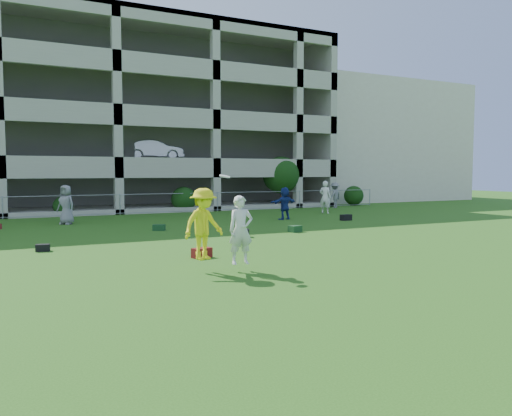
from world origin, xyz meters
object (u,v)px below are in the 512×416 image
bystander_d (285,203)px  frisbee_contest (213,225)px  stucco_building (351,144)px  crate_d (244,233)px  bystander_f (335,195)px  bystander_e (325,197)px  bystander_c (66,205)px  parking_garage (94,122)px

bystander_d → frisbee_contest: 13.74m
stucco_building → bystander_d: (-15.97, -15.67, -4.17)m
stucco_building → frisbee_contest: 36.22m
bystander_d → crate_d: bearing=39.8°
stucco_building → frisbee_contest: size_ratio=7.22×
bystander_f → bystander_e: bearing=25.7°
bystander_e → bystander_c: bearing=53.1°
stucco_building → bystander_c: size_ratio=8.71×
bystander_c → bystander_f: bystander_c is taller
bystander_d → frisbee_contest: bearing=44.7°
stucco_building → bystander_e: (-11.91, -13.39, -4.04)m
bystander_e → parking_garage: parking_garage is taller
bystander_c → crate_d: bearing=-8.9°
bystander_c → bystander_f: (17.47, 3.18, -0.05)m
bystander_d → frisbee_contest: frisbee_contest is taller
crate_d → parking_garage: bearing=96.2°
bystander_e → parking_garage: 17.89m
bystander_e → bystander_f: 4.58m
bystander_d → bystander_f: (7.13, 5.66, 0.03)m
crate_d → frisbee_contest: size_ratio=0.16×
stucco_building → bystander_c: bearing=-153.4°
bystander_c → frisbee_contest: frisbee_contest is taller
bystander_c → bystander_d: size_ratio=1.10×
stucco_building → bystander_e: bearing=-131.7°
bystander_c → bystander_e: bystander_e is taller
bystander_d → parking_garage: size_ratio=0.06×
stucco_building → bystander_f: bearing=-131.4°
parking_garage → frisbee_contest: bearing=-92.7°
bystander_c → parking_garage: 14.25m
bystander_f → parking_garage: 17.94m
stucco_building → bystander_d: size_ratio=9.59×
frisbee_contest → crate_d: bearing=58.4°
bystander_f → frisbee_contest: 22.67m
stucco_building → bystander_d: bearing=-135.5°
stucco_building → parking_garage: parking_garage is taller
stucco_building → frisbee_contest: stucco_building is taller
bystander_d → crate_d: (-4.80, -5.34, -0.68)m
stucco_building → bystander_c: stucco_building is taller
bystander_f → frisbee_contest: size_ratio=0.78×
bystander_d → crate_d: 7.22m
stucco_building → bystander_f: size_ratio=9.24×
bystander_f → stucco_building: bearing=-153.4°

